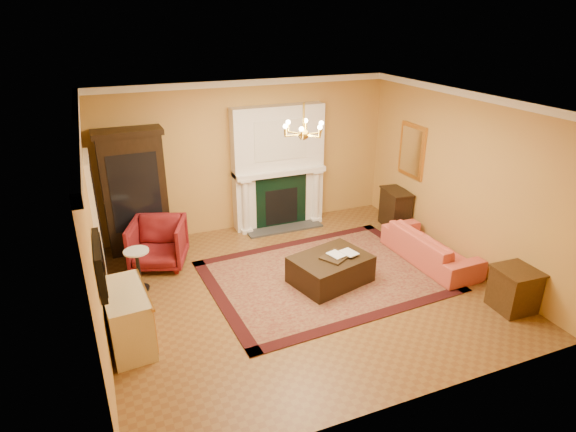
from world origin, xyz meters
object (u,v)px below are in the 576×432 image
wingback_armchair (158,241)px  commode (127,318)px  leather_ottoman (330,269)px  console_table (395,209)px  pedestal_table (138,267)px  coral_sofa (431,242)px  end_table (514,290)px  china_cabinet (135,194)px

wingback_armchair → commode: wingback_armchair is taller
leather_ottoman → console_table: bearing=19.2°
pedestal_table → commode: commode is taller
wingback_armchair → console_table: size_ratio=1.20×
coral_sofa → end_table: size_ratio=3.10×
pedestal_table → commode: 1.41m
wingback_armchair → pedestal_table: bearing=-99.8°
leather_ottoman → wingback_armchair: bearing=131.8°
china_cabinet → coral_sofa: bearing=-29.4°
china_cabinet → pedestal_table: size_ratio=3.10×
wingback_armchair → end_table: wingback_armchair is taller
pedestal_table → console_table: bearing=6.1°
commode → coral_sofa: (5.23, 0.40, -0.02)m
leather_ottoman → china_cabinet: bearing=123.3°
pedestal_table → leather_ottoman: 3.11m
coral_sofa → console_table: console_table is taller
coral_sofa → leather_ottoman: bearing=87.6°
china_cabinet → leather_ottoman: size_ratio=1.80×
wingback_armchair → console_table: bearing=18.1°
end_table → commode: bearing=166.5°
pedestal_table → end_table: 5.82m
china_cabinet → end_table: bearing=-41.8°
leather_ottoman → coral_sofa: bearing=-15.4°
commode → end_table: bearing=-17.9°
end_table → console_table: (0.06, 3.25, 0.07)m
coral_sofa → console_table: (0.28, 1.54, 0.00)m
leather_ottoman → commode: bearing=172.8°
wingback_armchair → end_table: size_ratio=1.47×
pedestal_table → console_table: 5.25m
wingback_armchair → console_table: (4.80, -0.16, -0.08)m
coral_sofa → commode: bearing=92.8°
leather_ottoman → end_table: bearing=-52.9°
wingback_armchair → commode: 2.22m
commode → end_table: (5.45, -1.31, -0.09)m
end_table → console_table: bearing=88.9°
commode → leather_ottoman: 3.28m
console_table → commode: bearing=-153.7°
end_table → leather_ottoman: (-2.20, 1.74, -0.07)m
console_table → wingback_armchair: bearing=-175.0°
wingback_armchair → end_table: 5.85m
pedestal_table → leather_ottoman: (2.96, -0.95, -0.17)m
wingback_armchair → commode: bearing=-88.5°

